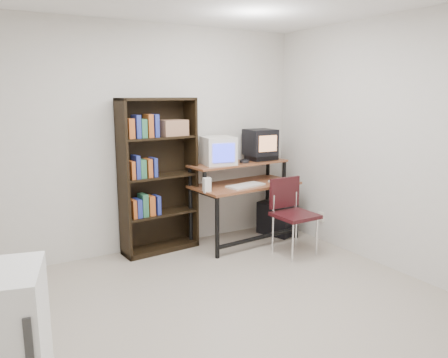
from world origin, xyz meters
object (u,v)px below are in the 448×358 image
crt_tv (260,142)px  bookshelf (157,174)px  school_chair (291,208)px  computer_desk (244,186)px  pc_tower (275,219)px  crt_monitor (218,151)px

crt_tv → bookshelf: size_ratio=0.20×
bookshelf → school_chair: bearing=-39.3°
computer_desk → pc_tower: size_ratio=3.00×
crt_monitor → computer_desk: bearing=-11.0°
school_chair → crt_tv: bearing=82.3°
computer_desk → crt_tv: 0.62m
pc_tower → bookshelf: bookshelf is taller
crt_monitor → bookshelf: bearing=178.6°
computer_desk → crt_tv: size_ratio=3.79×
crt_monitor → school_chair: size_ratio=0.48×
crt_monitor → pc_tower: bearing=-0.4°
pc_tower → computer_desk: bearing=160.5°
computer_desk → bookshelf: (-1.04, 0.23, 0.21)m
computer_desk → crt_monitor: 0.55m
computer_desk → crt_monitor: (-0.31, 0.11, 0.44)m
computer_desk → bookshelf: size_ratio=0.76×
crt_monitor → school_chair: bearing=-45.9°
computer_desk → crt_tv: bearing=15.6°
crt_tv → pc_tower: bearing=-37.9°
pc_tower → school_chair: bearing=-129.6°
computer_desk → pc_tower: (0.48, -0.01, -0.49)m
crt_monitor → crt_tv: crt_tv is taller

